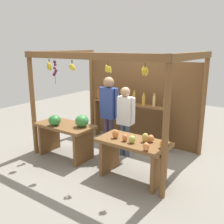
{
  "coord_description": "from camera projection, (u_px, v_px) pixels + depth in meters",
  "views": [
    {
      "loc": [
        2.88,
        -4.37,
        2.33
      ],
      "look_at": [
        0.0,
        -0.2,
        1.0
      ],
      "focal_mm": 40.43,
      "sensor_mm": 36.0,
      "label": 1
    }
  ],
  "objects": [
    {
      "name": "ground_plane",
      "position": [
        117.0,
        153.0,
        5.65
      ],
      "size": [
        12.0,
        12.0,
        0.0
      ],
      "primitive_type": "plane",
      "color": "gray",
      "rests_on": "ground"
    },
    {
      "name": "market_stall",
      "position": [
        128.0,
        93.0,
        5.67
      ],
      "size": [
        3.15,
        2.1,
        2.23
      ],
      "color": "brown",
      "rests_on": "ground"
    },
    {
      "name": "fruit_counter_left",
      "position": [
        66.0,
        130.0,
        5.33
      ],
      "size": [
        1.27,
        0.64,
        0.98
      ],
      "color": "brown",
      "rests_on": "ground"
    },
    {
      "name": "fruit_counter_right",
      "position": [
        134.0,
        150.0,
        4.44
      ],
      "size": [
        1.27,
        0.65,
        0.89
      ],
      "color": "brown",
      "rests_on": "ground"
    },
    {
      "name": "bottle_shelf_unit",
      "position": [
        129.0,
        110.0,
        6.12
      ],
      "size": [
        2.02,
        0.22,
        1.35
      ],
      "color": "brown",
      "rests_on": "ground"
    },
    {
      "name": "vendor_man",
      "position": [
        109.0,
        108.0,
        5.46
      ],
      "size": [
        0.48,
        0.23,
        1.7
      ],
      "rotation": [
        0.0,
        0.0,
        -0.18
      ],
      "color": "#463851",
      "rests_on": "ground"
    },
    {
      "name": "vendor_woman",
      "position": [
        125.0,
        116.0,
        5.34
      ],
      "size": [
        0.48,
        0.2,
        1.51
      ],
      "rotation": [
        0.0,
        0.0,
        -0.15
      ],
      "color": "#3F4D65",
      "rests_on": "ground"
    }
  ]
}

